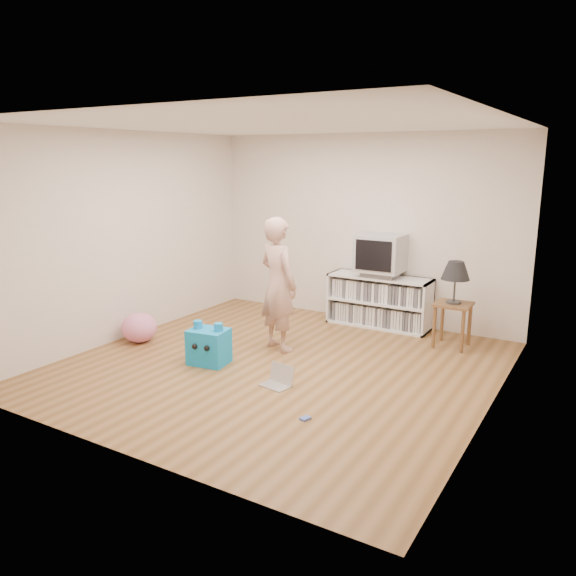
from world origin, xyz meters
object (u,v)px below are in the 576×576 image
at_px(dvd_deck, 380,274).
at_px(laptop, 279,380).
at_px(side_table, 453,314).
at_px(plush_pink, 139,328).
at_px(media_unit, 380,301).
at_px(crt_tv, 381,253).
at_px(table_lamp, 456,271).
at_px(plush_blue, 209,346).
at_px(person, 278,284).

distance_m(dvd_deck, laptop, 2.57).
relative_size(side_table, plush_pink, 1.26).
relative_size(media_unit, crt_tv, 2.33).
distance_m(table_lamp, laptop, 2.58).
relative_size(dvd_deck, plush_blue, 0.93).
height_order(dvd_deck, plush_blue, dvd_deck).
relative_size(side_table, laptop, 1.65).
distance_m(side_table, plush_pink, 3.88).
relative_size(crt_tv, side_table, 1.09).
bearing_deg(side_table, dvd_deck, 161.41).
xyz_separation_m(media_unit, person, (-0.68, -1.54, 0.45)).
distance_m(dvd_deck, table_lamp, 1.18).
xyz_separation_m(side_table, plush_pink, (-3.42, -1.83, -0.23)).
bearing_deg(plush_pink, laptop, -7.06).
distance_m(crt_tv, person, 1.68).
bearing_deg(crt_tv, side_table, -18.43).
bearing_deg(person, media_unit, -93.20).
relative_size(laptop, plush_blue, 0.69).
bearing_deg(dvd_deck, side_table, -18.59).
xyz_separation_m(crt_tv, plush_pink, (-2.32, -2.20, -0.83)).
xyz_separation_m(side_table, table_lamp, (0.00, 0.00, 0.53)).
distance_m(side_table, laptop, 2.45).
bearing_deg(person, dvd_deck, -93.42).
relative_size(dvd_deck, laptop, 1.35).
height_order(side_table, table_lamp, table_lamp).
relative_size(side_table, table_lamp, 1.07).
relative_size(media_unit, side_table, 2.55).
distance_m(crt_tv, table_lamp, 1.16).
bearing_deg(plush_blue, person, 56.14).
xyz_separation_m(dvd_deck, table_lamp, (1.10, -0.37, 0.21)).
bearing_deg(crt_tv, media_unit, 90.00).
relative_size(table_lamp, plush_blue, 1.06).
xyz_separation_m(table_lamp, laptop, (-1.19, -2.11, -0.89)).
height_order(table_lamp, person, person).
bearing_deg(laptop, plush_blue, -177.34).
height_order(laptop, plush_blue, plush_blue).
bearing_deg(plush_blue, plush_pink, 164.82).
distance_m(crt_tv, laptop, 2.66).
height_order(table_lamp, plush_blue, table_lamp).
bearing_deg(table_lamp, laptop, -119.34).
relative_size(crt_tv, laptop, 1.79).
bearing_deg(dvd_deck, plush_pink, -136.46).
bearing_deg(media_unit, dvd_deck, -90.00).
height_order(table_lamp, laptop, table_lamp).
relative_size(crt_tv, plush_pink, 1.37).
xyz_separation_m(crt_tv, plush_blue, (-1.08, -2.35, -0.81)).
relative_size(person, plush_blue, 3.30).
bearing_deg(dvd_deck, crt_tv, -90.00).
xyz_separation_m(dvd_deck, plush_blue, (-1.08, -2.36, -0.53)).
xyz_separation_m(side_table, person, (-1.78, -1.15, 0.38)).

